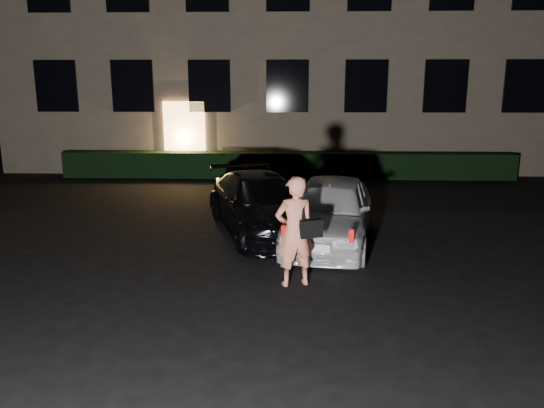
{
  "coord_description": "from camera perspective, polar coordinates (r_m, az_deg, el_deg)",
  "views": [
    {
      "loc": [
        0.14,
        -7.08,
        3.2
      ],
      "look_at": [
        -0.19,
        2.0,
        1.07
      ],
      "focal_mm": 35.0,
      "sensor_mm": 36.0,
      "label": 1
    }
  ],
  "objects": [
    {
      "name": "hatch",
      "position": [
        10.57,
        6.26,
        -0.72
      ],
      "size": [
        2.27,
        4.16,
        1.34
      ],
      "rotation": [
        0.0,
        0.0,
        -0.18
      ],
      "color": "white",
      "rests_on": "ground"
    },
    {
      "name": "building",
      "position": [
        22.25,
        1.81,
        20.41
      ],
      "size": [
        20.0,
        8.11,
        12.0
      ],
      "color": "brown",
      "rests_on": "ground"
    },
    {
      "name": "sedan",
      "position": [
        11.34,
        -1.2,
        0.01
      ],
      "size": [
        2.97,
        4.55,
        1.23
      ],
      "rotation": [
        0.0,
        0.0,
        0.32
      ],
      "color": "black",
      "rests_on": "ground"
    },
    {
      "name": "man",
      "position": [
        8.32,
        2.52,
        -2.95
      ],
      "size": [
        0.82,
        0.61,
        1.77
      ],
      "rotation": [
        0.0,
        0.0,
        3.47
      ],
      "color": "#EE8467",
      "rests_on": "ground"
    },
    {
      "name": "ground",
      "position": [
        7.77,
        0.85,
        -11.11
      ],
      "size": [
        80.0,
        80.0,
        0.0
      ],
      "primitive_type": "plane",
      "color": "black",
      "rests_on": "ground"
    },
    {
      "name": "hedge",
      "position": [
        17.8,
        1.6,
        4.21
      ],
      "size": [
        15.0,
        0.7,
        0.85
      ],
      "primitive_type": "cube",
      "color": "black",
      "rests_on": "ground"
    }
  ]
}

